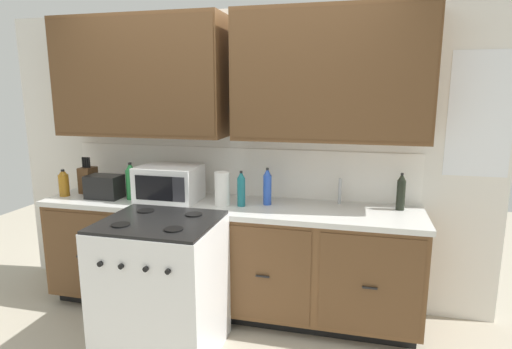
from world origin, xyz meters
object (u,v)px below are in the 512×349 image
(knife_block, at_px, (88,179))
(bottle_teal, at_px, (241,189))
(microwave, at_px, (169,183))
(bottle_blue, at_px, (267,187))
(bottle_dark, at_px, (401,192))
(paper_towel_roll, at_px, (222,189))
(toaster, at_px, (104,187))
(bottle_amber, at_px, (64,183))
(bottle_green, at_px, (131,181))
(stove_range, at_px, (162,287))

(knife_block, bearing_deg, bottle_teal, -4.21)
(microwave, xyz_separation_m, knife_block, (-0.80, 0.08, -0.02))
(knife_block, height_order, bottle_blue, knife_block)
(bottle_dark, bearing_deg, paper_towel_roll, -171.54)
(toaster, relative_size, bottle_dark, 1.01)
(bottle_amber, bearing_deg, knife_block, 53.47)
(paper_towel_roll, xyz_separation_m, bottle_teal, (0.15, 0.01, 0.00))
(bottle_dark, bearing_deg, bottle_teal, -171.04)
(bottle_dark, xyz_separation_m, bottle_green, (-2.10, -0.20, 0.01))
(microwave, relative_size, bottle_amber, 2.12)
(bottle_amber, bearing_deg, paper_towel_roll, 1.87)
(microwave, bearing_deg, bottle_teal, -1.95)
(bottle_teal, bearing_deg, bottle_amber, -177.87)
(bottle_amber, bearing_deg, toaster, 3.33)
(microwave, relative_size, bottle_teal, 1.76)
(stove_range, relative_size, paper_towel_roll, 3.65)
(paper_towel_roll, relative_size, bottle_green, 0.86)
(bottle_amber, height_order, bottle_blue, bottle_blue)
(toaster, bearing_deg, stove_range, -35.97)
(stove_range, height_order, microwave, microwave)
(microwave, distance_m, toaster, 0.56)
(bottle_green, bearing_deg, microwave, 6.71)
(bottle_teal, bearing_deg, toaster, -178.26)
(knife_block, bearing_deg, stove_range, -34.37)
(stove_range, bearing_deg, bottle_dark, 26.38)
(paper_towel_roll, bearing_deg, toaster, -178.66)
(bottle_green, bearing_deg, stove_range, -47.21)
(stove_range, distance_m, knife_block, 1.35)
(stove_range, relative_size, bottle_teal, 3.48)
(knife_block, xyz_separation_m, bottle_amber, (-0.12, -0.16, -0.00))
(paper_towel_roll, bearing_deg, bottle_green, -179.62)
(toaster, xyz_separation_m, knife_block, (-0.25, 0.14, 0.02))
(microwave, height_order, bottle_amber, microwave)
(knife_block, relative_size, bottle_blue, 1.07)
(microwave, height_order, bottle_teal, microwave)
(microwave, xyz_separation_m, toaster, (-0.55, -0.06, -0.04))
(bottle_green, bearing_deg, bottle_dark, 5.49)
(knife_block, relative_size, bottle_teal, 1.14)
(stove_range, relative_size, knife_block, 3.06)
(paper_towel_roll, distance_m, bottle_teal, 0.15)
(paper_towel_roll, relative_size, bottle_dark, 0.94)
(knife_block, distance_m, bottle_teal, 1.41)
(paper_towel_roll, relative_size, bottle_teal, 0.95)
(stove_range, height_order, knife_block, knife_block)
(bottle_dark, distance_m, bottle_amber, 2.71)
(knife_block, bearing_deg, bottle_dark, 1.80)
(toaster, bearing_deg, bottle_amber, -176.67)
(bottle_dark, height_order, bottle_green, bottle_green)
(toaster, relative_size, bottle_green, 0.93)
(bottle_blue, bearing_deg, bottle_teal, -153.34)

